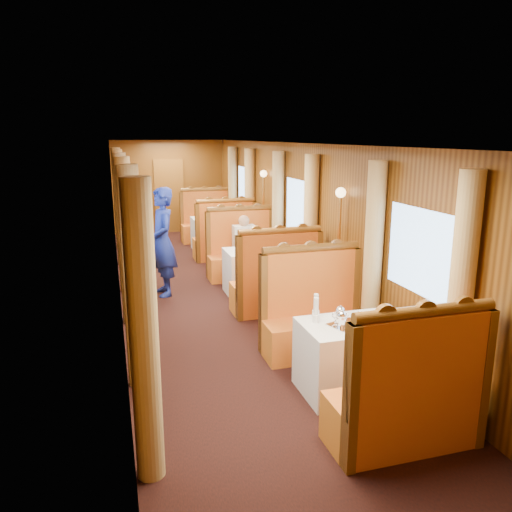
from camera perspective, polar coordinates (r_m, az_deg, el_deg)
name	(u,v)px	position (r m, az deg, el deg)	size (l,w,h in m)	color
floor	(214,296)	(8.39, -4.83, -4.63)	(3.00, 12.00, 0.01)	black
ceiling	(211,143)	(7.97, -5.19, 12.70)	(3.00, 12.00, 0.01)	silver
wall_far	(169,187)	(13.97, -9.91, 7.80)	(3.00, 2.50, 0.01)	brown
wall_near	(455,423)	(2.75, 21.77, -17.33)	(3.00, 2.50, 0.01)	brown
wall_left	(116,227)	(7.94, -15.69, 3.17)	(12.00, 2.50, 0.01)	brown
wall_right	(299,219)	(8.50, 4.98, 4.29)	(12.00, 2.50, 0.01)	brown
doorway_far	(170,196)	(13.97, -9.85, 6.76)	(0.80, 0.04, 2.00)	brown
table_near	(352,357)	(5.38, 10.87, -11.31)	(1.05, 0.72, 0.75)	white
banquette_near_fwd	(407,402)	(4.59, 16.84, -15.66)	(1.30, 0.55, 1.34)	#BB3A14
banquette_near_aft	(314,319)	(6.21, 6.63, -7.21)	(1.30, 0.55, 1.34)	#BB3A14
table_mid	(257,272)	(8.45, 0.11, -1.79)	(1.05, 0.72, 0.75)	white
banquette_mid_fwd	(276,286)	(7.51, 2.29, -3.40)	(1.30, 0.55, 1.34)	#BB3A14
banquette_mid_aft	(242,255)	(9.39, -1.63, 0.08)	(1.30, 0.55, 1.34)	#BB3A14
table_far	(215,234)	(11.77, -4.70, 2.57)	(1.05, 0.72, 0.75)	white
banquette_far_fwd	(225,240)	(10.78, -3.61, 1.84)	(1.30, 0.55, 1.34)	#BB3A14
banquette_far_aft	(207,224)	(12.74, -5.63, 3.63)	(1.30, 0.55, 1.34)	#BB3A14
tea_tray	(346,325)	(5.17, 10.28, -7.76)	(0.34, 0.26, 0.01)	silver
teapot_left	(341,321)	(5.09, 9.73, -7.36)	(0.17, 0.13, 0.14)	silver
teapot_right	(360,322)	(5.11, 11.75, -7.38)	(0.16, 0.12, 0.13)	silver
teapot_back	(340,316)	(5.23, 9.57, -6.80)	(0.16, 0.12, 0.13)	silver
fruit_plate	(383,324)	(5.24, 14.35, -7.52)	(0.21, 0.21, 0.05)	white
cup_inboard	(316,313)	(5.17, 6.87, -6.45)	(0.08, 0.08, 0.26)	white
cup_outboard	(316,308)	(5.29, 6.85, -5.97)	(0.08, 0.08, 0.26)	white
rose_vase_mid	(259,240)	(8.34, 0.36, 1.90)	(0.06, 0.06, 0.36)	silver
rose_vase_far	(213,210)	(11.68, -4.96, 5.24)	(0.06, 0.06, 0.36)	silver
window_left_near	(124,274)	(4.48, -14.90, -2.03)	(1.20, 0.90, 0.01)	#80ADE4
curtain_left_near_a	(144,336)	(3.83, -12.70, -8.95)	(0.22, 0.22, 2.35)	tan
curtain_left_near_b	(133,279)	(5.30, -13.84, -2.62)	(0.22, 0.22, 2.35)	tan
window_right_near	(421,252)	(5.41, 18.34, 0.40)	(1.20, 0.90, 0.01)	#80ADE4
curtain_right_near_a	(460,302)	(4.82, 22.28, -4.92)	(0.22, 0.22, 2.35)	tan
curtain_right_near_b	(373,261)	(6.06, 13.20, -0.57)	(0.22, 0.22, 2.35)	tan
window_left_mid	(116,214)	(7.91, -15.67, 4.60)	(1.20, 0.90, 0.01)	#80ADE4
curtain_left_mid_a	(126,242)	(7.19, -14.59, 1.57)	(0.22, 0.22, 2.35)	tan
curtain_left_mid_b	(123,223)	(8.72, -14.96, 3.61)	(0.22, 0.22, 2.35)	tan
window_right_mid	(299,207)	(8.47, 4.91, 5.62)	(1.20, 0.90, 0.01)	#80ADE4
curtain_right_mid_a	(310,232)	(7.76, 6.22, 2.80)	(0.22, 0.22, 2.35)	tan
curtain_right_mid_b	(278,216)	(9.20, 2.52, 4.56)	(0.22, 0.22, 2.35)	tan
window_left_far	(113,191)	(11.38, -15.98, 7.20)	(1.20, 0.90, 0.01)	#80ADE4
curtain_left_far_a	(120,208)	(10.64, -15.27, 5.33)	(0.22, 0.22, 2.35)	tan
curtain_left_far_b	(118,199)	(12.19, -15.45, 6.32)	(0.22, 0.22, 2.35)	tan
window_right_far	(245,187)	(11.78, -1.26, 7.92)	(1.20, 0.90, 0.01)	#80ADE4
curtain_right_far_a	(250,203)	(11.03, -0.73, 6.09)	(0.22, 0.22, 2.35)	tan
curtain_right_far_b	(233,195)	(12.53, -2.66, 6.99)	(0.22, 0.22, 2.35)	tan
sconce_left_fore	(127,241)	(6.20, -14.57, 1.66)	(0.14, 0.14, 1.95)	#BF8C3F
sconce_right_fore	(339,229)	(6.86, 9.49, 3.04)	(0.14, 0.14, 1.95)	#BF8C3F
sconce_left_aft	(120,204)	(9.65, -15.32, 5.78)	(0.14, 0.14, 1.95)	#BF8C3F
sconce_right_aft	(263,199)	(10.09, 0.86, 6.58)	(0.14, 0.14, 1.95)	#BF8C3F
steward	(163,242)	(8.39, -10.62, 1.58)	(0.66, 0.43, 1.81)	navy
passenger	(244,241)	(9.13, -1.33, 1.74)	(0.40, 0.44, 0.76)	beige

